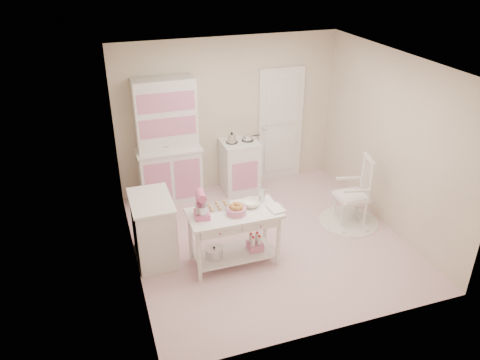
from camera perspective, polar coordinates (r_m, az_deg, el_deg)
name	(u,v)px	position (r m, az deg, el deg)	size (l,w,h in m)	color
room_shell	(271,136)	(6.18, 3.80, 5.43)	(3.84, 3.84, 2.62)	#C77C8B
door	(280,125)	(8.36, 4.96, 6.72)	(0.82, 0.05, 2.04)	white
hutch	(168,142)	(7.62, -8.77, 4.57)	(1.06, 0.50, 2.08)	white
stove	(240,166)	(8.07, -0.03, 1.74)	(0.62, 0.57, 0.92)	white
base_cabinet	(153,229)	(6.46, -10.51, -5.88)	(0.54, 0.84, 0.92)	white
lace_rug	(348,221)	(7.56, 13.07, -4.89)	(0.92, 0.92, 0.01)	white
rocking_chair	(352,191)	(7.29, 13.52, -1.27)	(0.48, 0.72, 1.10)	white
work_table	(234,238)	(6.28, -0.72, -7.06)	(1.20, 0.60, 0.80)	white
stand_mixer	(202,205)	(5.90, -4.71, -3.08)	(0.20, 0.28, 0.34)	#DA5C90
cookie_tray	(219,207)	(6.17, -2.59, -3.27)	(0.34, 0.24, 0.02)	silver
bread_basket	(237,211)	(6.01, -0.42, -3.77)	(0.25, 0.25, 0.09)	pink
mixing_bowl	(251,203)	(6.18, 1.32, -2.87)	(0.25, 0.25, 0.08)	white
metal_pitcher	(261,195)	(6.28, 2.63, -1.89)	(0.10, 0.10, 0.17)	silver
recipe_book	(270,210)	(6.09, 3.64, -3.69)	(0.19, 0.25, 0.02)	white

